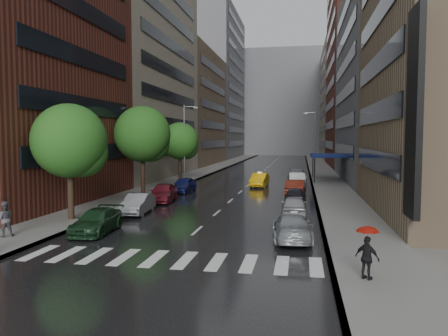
# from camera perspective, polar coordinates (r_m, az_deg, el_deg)

# --- Properties ---
(ground) EXTENTS (220.00, 220.00, 0.00)m
(ground) POSITION_cam_1_polar(r_m,az_deg,el_deg) (21.59, -6.06, -10.35)
(ground) COLOR gray
(ground) RESTS_ON ground
(road) EXTENTS (14.00, 140.00, 0.01)m
(road) POSITION_cam_1_polar(r_m,az_deg,el_deg) (70.53, 5.26, -0.36)
(road) COLOR black
(road) RESTS_ON ground
(sidewalk_left) EXTENTS (4.00, 140.00, 0.15)m
(sidewalk_left) POSITION_cam_1_polar(r_m,az_deg,el_deg) (71.83, -1.91, -0.21)
(sidewalk_left) COLOR gray
(sidewalk_left) RESTS_ON ground
(sidewalk_right) EXTENTS (4.00, 140.00, 0.15)m
(sidewalk_right) POSITION_cam_1_polar(r_m,az_deg,el_deg) (70.36, 12.58, -0.39)
(sidewalk_right) COLOR gray
(sidewalk_right) RESTS_ON ground
(crosswalk) EXTENTS (13.15, 2.80, 0.01)m
(crosswalk) POSITION_cam_1_polar(r_m,az_deg,el_deg) (19.68, -7.14, -11.74)
(crosswalk) COLOR silver
(crosswalk) RESTS_ON ground
(buildings_left) EXTENTS (8.00, 108.00, 38.00)m
(buildings_left) POSITION_cam_1_polar(r_m,az_deg,el_deg) (82.27, -4.82, 11.42)
(buildings_left) COLOR maroon
(buildings_left) RESTS_ON ground
(buildings_right) EXTENTS (8.05, 109.10, 36.00)m
(buildings_right) POSITION_cam_1_polar(r_m,az_deg,el_deg) (77.94, 17.03, 10.97)
(buildings_right) COLOR #937A5B
(buildings_right) RESTS_ON ground
(building_far) EXTENTS (40.00, 14.00, 32.00)m
(building_far) POSITION_cam_1_polar(r_m,az_deg,el_deg) (138.62, 7.67, 8.37)
(building_far) COLOR slate
(building_far) RESTS_ON ground
(tree_near) EXTENTS (4.70, 4.70, 7.49)m
(tree_near) POSITION_cam_1_polar(r_m,az_deg,el_deg) (29.27, -19.54, 3.34)
(tree_near) COLOR #382619
(tree_near) RESTS_ON ground
(tree_mid) EXTENTS (5.17, 5.17, 8.25)m
(tree_mid) POSITION_cam_1_polar(r_m,az_deg,el_deg) (40.99, -10.61, 4.35)
(tree_mid) COLOR #382619
(tree_mid) RESTS_ON ground
(tree_far) EXTENTS (4.50, 4.50, 7.18)m
(tree_far) POSITION_cam_1_polar(r_m,az_deg,el_deg) (53.00, -5.78, 3.51)
(tree_far) COLOR #382619
(tree_far) RESTS_ON ground
(taxi) EXTENTS (1.86, 4.51, 1.45)m
(taxi) POSITION_cam_1_polar(r_m,az_deg,el_deg) (47.73, 4.66, -1.56)
(taxi) COLOR #E8A70C
(taxi) RESTS_ON ground
(parked_cars_left) EXTENTS (2.31, 23.00, 1.58)m
(parked_cars_left) POSITION_cam_1_polar(r_m,az_deg,el_deg) (34.25, -9.23, -3.79)
(parked_cars_left) COLOR #17331D
(parked_cars_left) RESTS_ON ground
(parked_cars_right) EXTENTS (2.49, 36.86, 1.59)m
(parked_cars_right) POSITION_cam_1_polar(r_m,az_deg,el_deg) (40.45, 9.37, -2.57)
(parked_cars_right) COLOR gray
(parked_cars_right) RESTS_ON ground
(ped_black_umbrella) EXTENTS (1.15, 1.13, 2.09)m
(ped_black_umbrella) POSITION_cam_1_polar(r_m,az_deg,el_deg) (25.65, -26.79, -5.32)
(ped_black_umbrella) COLOR #4C4C51
(ped_black_umbrella) RESTS_ON sidewalk_left
(ped_red_umbrella) EXTENTS (0.99, 0.86, 2.01)m
(ped_red_umbrella) POSITION_cam_1_polar(r_m,az_deg,el_deg) (16.99, 18.23, -9.84)
(ped_red_umbrella) COLOR black
(ped_red_umbrella) RESTS_ON sidewalk_right
(street_lamp_left) EXTENTS (1.74, 0.22, 9.00)m
(street_lamp_left) POSITION_cam_1_polar(r_m,az_deg,el_deg) (51.89, -5.12, 3.49)
(street_lamp_left) COLOR gray
(street_lamp_left) RESTS_ON sidewalk_left
(street_lamp_right) EXTENTS (1.74, 0.22, 9.00)m
(street_lamp_right) POSITION_cam_1_polar(r_m,az_deg,el_deg) (65.12, 11.72, 3.52)
(street_lamp_right) COLOR gray
(street_lamp_right) RESTS_ON sidewalk_right
(awning) EXTENTS (4.00, 8.00, 3.12)m
(awning) POSITION_cam_1_polar(r_m,az_deg,el_deg) (55.22, 13.30, 1.60)
(awning) COLOR navy
(awning) RESTS_ON sidewalk_right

